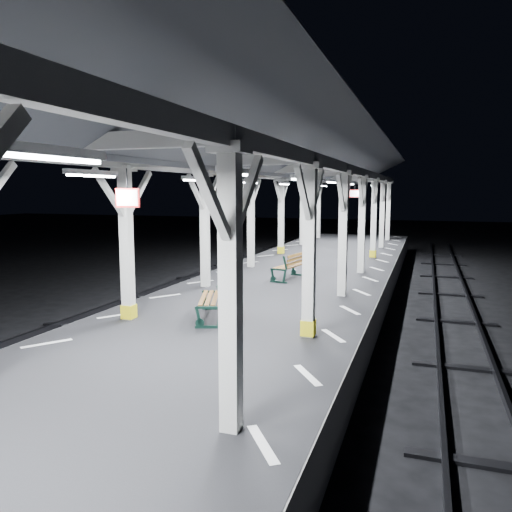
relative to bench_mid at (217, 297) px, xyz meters
The scene contains 8 objects.
ground 3.10m from the bench_mid, 85.44° to the right, with size 120.00×120.00×0.00m, color black.
platform 2.90m from the bench_mid, 85.44° to the right, with size 6.00×50.00×1.00m, color black.
hazard_stripes_left 3.55m from the bench_mid, 129.45° to the right, with size 1.00×48.00×0.01m, color silver.
hazard_stripes_right 3.84m from the bench_mid, 45.50° to the right, with size 1.00×48.00×0.01m, color silver.
track_right 6.05m from the bench_mid, 27.48° to the right, with size 2.20×60.00×0.16m.
canopy 4.12m from the bench_mid, 85.46° to the right, with size 5.40×49.00×4.65m.
bench_mid is the anchor object (origin of this frame).
bench_far 5.27m from the bench_mid, 86.59° to the left, with size 0.84×1.65×0.85m.
Camera 1 is at (4.07, -7.16, 3.79)m, focal length 35.00 mm.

